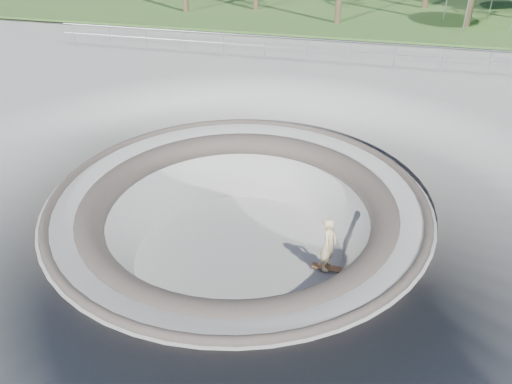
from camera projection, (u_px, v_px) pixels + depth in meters
The scene contains 6 objects.
ground at pixel (238, 197), 13.56m from camera, with size 180.00×180.00×0.00m, color #9C9B97.
skate_bowl at pixel (239, 250), 14.53m from camera, with size 14.00×14.00×4.10m.
distant_hills at pixel (386, 13), 63.65m from camera, with size 103.20×45.00×28.60m.
safety_railing at pixel (306, 49), 23.09m from camera, with size 25.00×0.06×1.03m.
skateboard at pixel (327, 268), 13.88m from camera, with size 0.83×0.26×0.09m.
skater at pixel (329, 244), 13.45m from camera, with size 0.59×0.38×1.61m, color beige.
Camera 1 is at (3.16, -10.99, 7.31)m, focal length 35.00 mm.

